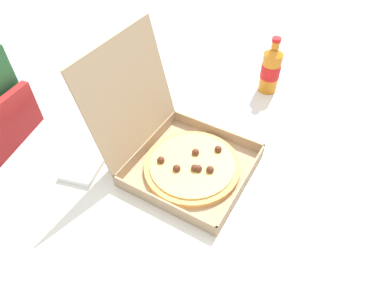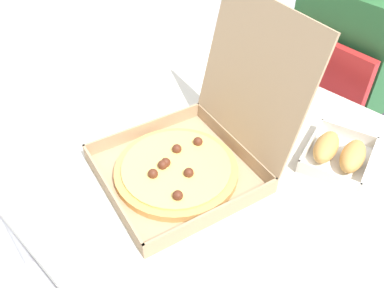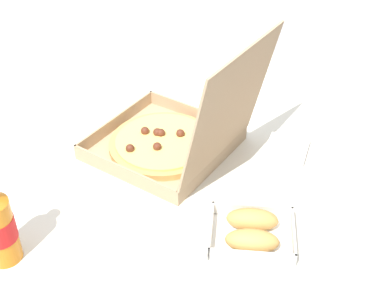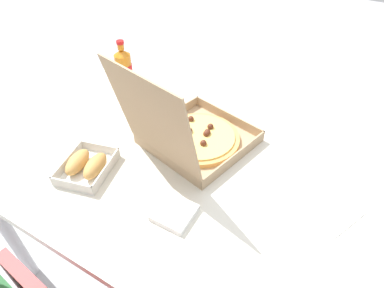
% 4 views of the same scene
% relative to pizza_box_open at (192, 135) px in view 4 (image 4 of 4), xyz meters
% --- Properties ---
extents(ground_plane, '(10.00, 10.00, 0.00)m').
position_rel_pizza_box_open_xyz_m(ground_plane, '(0.01, 0.08, -0.79)').
color(ground_plane, '#B2B2B7').
extents(dining_table, '(1.38, 0.94, 0.74)m').
position_rel_pizza_box_open_xyz_m(dining_table, '(0.01, 0.08, -0.12)').
color(dining_table, silver).
rests_on(dining_table, ground_plane).
extents(pizza_box_open, '(0.43, 0.49, 0.38)m').
position_rel_pizza_box_open_xyz_m(pizza_box_open, '(0.00, 0.00, 0.00)').
color(pizza_box_open, tan).
rests_on(pizza_box_open, dining_table).
extents(bread_side_box, '(0.19, 0.22, 0.06)m').
position_rel_pizza_box_open_xyz_m(bread_side_box, '(0.24, 0.28, -0.03)').
color(bread_side_box, white).
rests_on(bread_side_box, dining_table).
extents(cola_bottle, '(0.07, 0.07, 0.22)m').
position_rel_pizza_box_open_xyz_m(cola_bottle, '(0.47, -0.21, 0.04)').
color(cola_bottle, orange).
rests_on(cola_bottle, dining_table).
extents(paper_menu, '(0.25, 0.22, 0.00)m').
position_rel_pizza_box_open_xyz_m(paper_menu, '(-0.47, 0.03, -0.05)').
color(paper_menu, white).
rests_on(paper_menu, dining_table).
extents(napkin_pile, '(0.11, 0.11, 0.02)m').
position_rel_pizza_box_open_xyz_m(napkin_pile, '(-0.11, 0.29, -0.04)').
color(napkin_pile, white).
rests_on(napkin_pile, dining_table).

